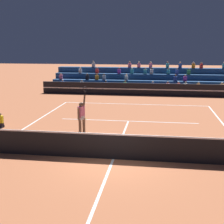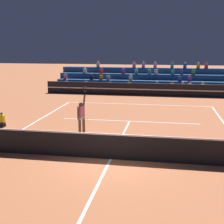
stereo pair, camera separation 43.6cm
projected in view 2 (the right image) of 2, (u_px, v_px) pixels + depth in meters
name	position (u px, v px, depth m)	size (l,w,h in m)	color
ground_plane	(111.00, 159.00, 12.51)	(120.00, 120.00, 0.00)	#AD603D
court_lines	(111.00, 159.00, 12.51)	(11.10, 23.90, 0.01)	white
tennis_net	(111.00, 146.00, 12.40)	(12.00, 0.10, 1.10)	#2D6B38
sponsor_banner_wall	(143.00, 89.00, 28.16)	(18.00, 0.26, 1.10)	black
bleacher_stand	(145.00, 82.00, 31.15)	(17.39, 3.80, 2.83)	navy
ball_kid_courtside	(2.00, 121.00, 17.35)	(0.30, 0.36, 0.84)	black
tennis_player	(81.00, 116.00, 15.58)	(0.46, 0.81, 2.50)	brown
tennis_ball	(87.00, 119.00, 19.15)	(0.07, 0.07, 0.07)	#C6DB33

